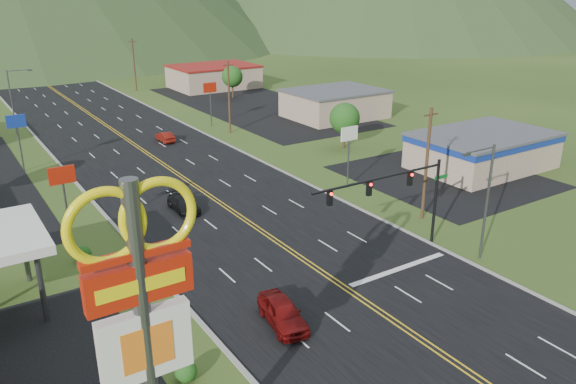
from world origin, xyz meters
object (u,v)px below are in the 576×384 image
car_red_near (283,313)px  car_dark_mid (183,204)px  traffic_signal (399,190)px  pylon_sign (142,311)px  car_red_far (165,137)px  streetlight_east (485,195)px  streetlight_west (14,98)px

car_red_near → car_dark_mid: 20.63m
traffic_signal → pylon_sign: bearing=-152.9°
car_red_near → car_dark_mid: size_ratio=1.04×
car_red_far → car_dark_mid: bearing=71.9°
car_dark_mid → car_red_far: car_dark_mid is taller
car_red_near → car_red_far: car_red_near is taller
streetlight_east → car_dark_mid: bearing=125.2°
streetlight_east → car_red_far: bearing=99.1°
pylon_sign → traffic_signal: 26.67m
car_dark_mid → traffic_signal: bearing=-59.4°
traffic_signal → car_red_near: traffic_signal is taller
traffic_signal → streetlight_west: bearing=108.0°
pylon_sign → car_red_far: 57.92m
pylon_sign → car_red_far: (20.95, 53.30, -8.65)m
streetlight_west → car_red_near: bearing=-84.5°
pylon_sign → car_red_far: bearing=68.5°
car_red_near → traffic_signal: bearing=24.6°
streetlight_west → car_dark_mid: (7.96, -38.86, -4.52)m
car_red_near → car_dark_mid: (2.24, 20.51, -0.15)m
traffic_signal → streetlight_west: 58.88m
streetlight_east → car_dark_mid: 26.26m
streetlight_west → pylon_sign: bearing=-94.5°
streetlight_west → car_red_far: 21.93m
car_dark_mid → car_red_far: bearing=72.2°
streetlight_west → car_red_near: streetlight_west is taller
streetlight_east → streetlight_west: (-22.86, 60.00, 0.00)m
streetlight_east → pylon_sign: bearing=-164.2°
car_dark_mid → car_red_near: bearing=-96.4°
pylon_sign → car_red_near: bearing=38.0°
streetlight_west → car_red_far: streetlight_west is taller
streetlight_west → car_red_near: (5.72, -59.37, -4.37)m
car_red_near → car_dark_mid: bearing=93.2°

